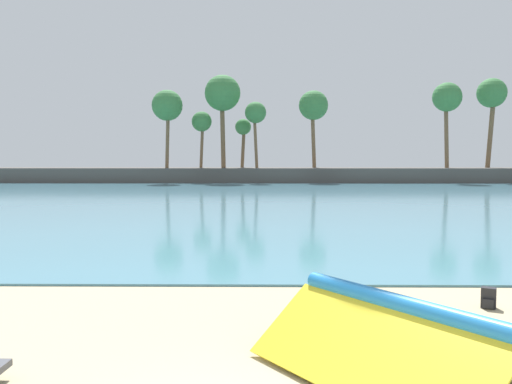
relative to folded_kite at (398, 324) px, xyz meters
The scene contains 4 objects.
sea 52.32m from the folded_kite, 92.61° to the left, with size 220.00×93.54×0.06m, color teal.
palm_headland 59.06m from the folded_kite, 90.11° to the left, with size 114.86×6.77×13.11m.
folded_kite is the anchor object (origin of this frame).
backpack_near_kite 4.68m from the folded_kite, 52.29° to the left, with size 0.36×0.36×0.44m.
Camera 1 is at (0.40, -5.54, 3.24)m, focal length 38.22 mm.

